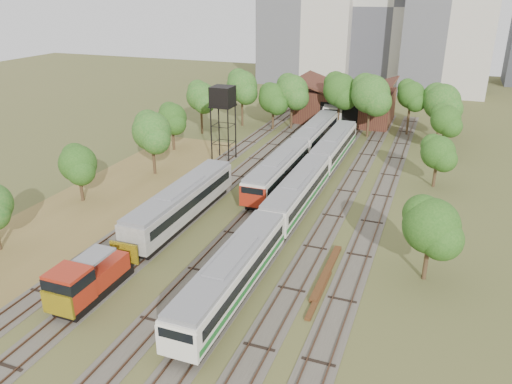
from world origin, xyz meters
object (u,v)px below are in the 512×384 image
at_px(railcar_red_set, 299,150).
at_px(shunter_locomotive, 86,281).
at_px(water_tower, 223,98).
at_px(railcar_green_set, 298,193).

bearing_deg(railcar_red_set, shunter_locomotive, -99.46).
xyz_separation_m(railcar_red_set, water_tower, (-10.12, -1.86, 6.56)).
relative_size(railcar_green_set, shunter_locomotive, 6.43).
height_order(shunter_locomotive, water_tower, water_tower).
bearing_deg(water_tower, shunter_locomotive, -83.12).
distance_m(railcar_green_set, water_tower, 19.90).
height_order(railcar_red_set, water_tower, water_tower).
bearing_deg(railcar_green_set, water_tower, 138.76).
xyz_separation_m(railcar_red_set, shunter_locomotive, (-6.00, -36.02, -0.23)).
bearing_deg(shunter_locomotive, water_tower, 96.88).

